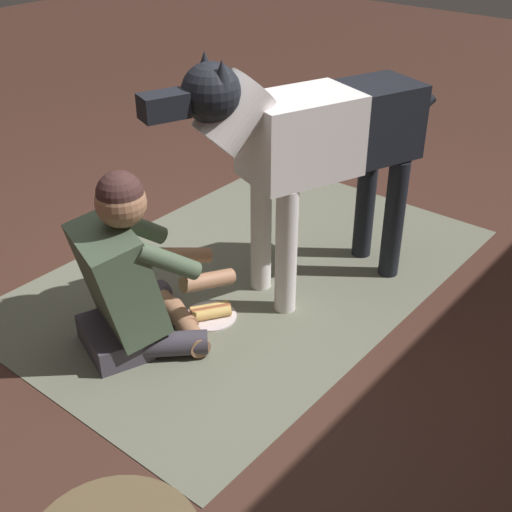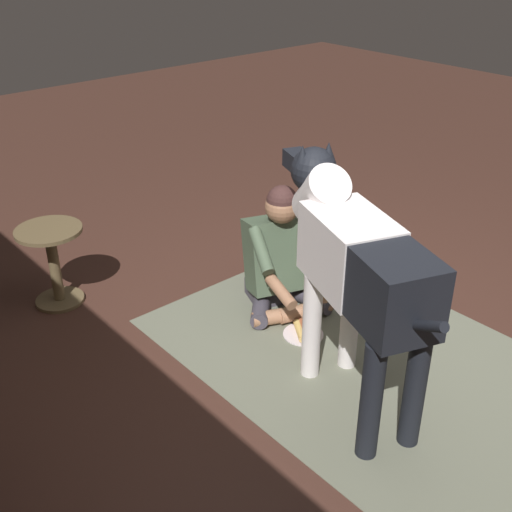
# 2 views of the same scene
# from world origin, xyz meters

# --- Properties ---
(ground_plane) EXTENTS (14.48, 14.48, 0.00)m
(ground_plane) POSITION_xyz_m (0.00, 0.00, 0.00)
(ground_plane) COLOR #43271F
(area_rug) EXTENTS (2.50, 1.65, 0.01)m
(area_rug) POSITION_xyz_m (-0.16, 0.10, 0.00)
(area_rug) COLOR #686A58
(area_rug) RESTS_ON ground
(person_sitting_on_floor) EXTENTS (0.73, 0.61, 0.83)m
(person_sitting_on_floor) POSITION_xyz_m (0.61, 0.07, 0.34)
(person_sitting_on_floor) COLOR #423D48
(person_sitting_on_floor) RESTS_ON ground
(large_dog) EXTENTS (1.45, 0.67, 1.23)m
(large_dog) POSITION_xyz_m (-0.24, 0.39, 0.79)
(large_dog) COLOR white
(large_dog) RESTS_ON ground
(hot_dog_on_plate) EXTENTS (0.25, 0.25, 0.06)m
(hot_dog_on_plate) POSITION_xyz_m (0.26, 0.20, 0.03)
(hot_dog_on_plate) COLOR silver
(hot_dog_on_plate) RESTS_ON ground
(round_side_table) EXTENTS (0.42, 0.42, 0.53)m
(round_side_table) POSITION_xyz_m (1.60, 1.15, 0.32)
(round_side_table) COLOR brown
(round_side_table) RESTS_ON ground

